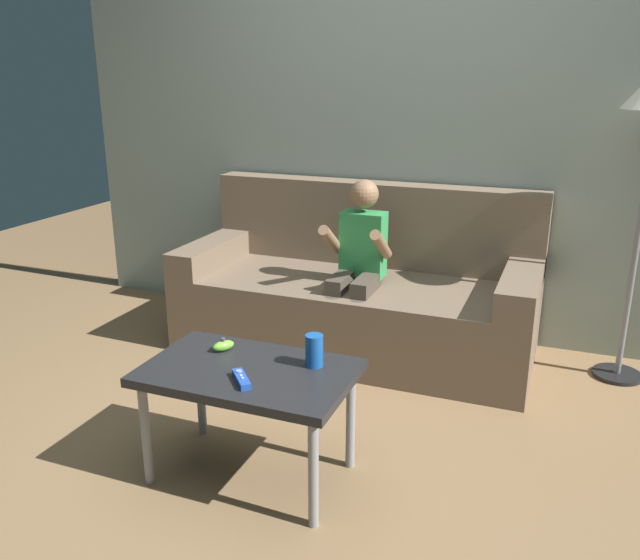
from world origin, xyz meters
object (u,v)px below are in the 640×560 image
object	(u,v)px
coffee_table	(249,381)
game_remote_blue_near_edge	(241,379)
nunchuk_lime	(223,346)
soda_can	(314,351)
person_seated_on_couch	(358,262)
couch	(359,295)

from	to	relation	value
coffee_table	game_remote_blue_near_edge	bearing A→B (deg)	-74.46
coffee_table	nunchuk_lime	xyz separation A→B (m)	(-0.16, 0.11, 0.07)
soda_can	person_seated_on_couch	bearing A→B (deg)	99.77
couch	soda_can	bearing A→B (deg)	-79.31
person_seated_on_couch	game_remote_blue_near_edge	bearing A→B (deg)	-90.36
couch	nunchuk_lime	size ratio (longest dim) A/B	19.14
game_remote_blue_near_edge	person_seated_on_couch	bearing A→B (deg)	89.64
couch	person_seated_on_couch	world-z (taller)	person_seated_on_couch
person_seated_on_couch	coffee_table	xyz separation A→B (m)	(-0.04, -1.15, -0.15)
couch	game_remote_blue_near_edge	distance (m)	1.45
person_seated_on_couch	nunchuk_lime	xyz separation A→B (m)	(-0.20, -1.04, -0.08)
nunchuk_lime	soda_can	distance (m)	0.38
game_remote_blue_near_edge	soda_can	distance (m)	0.29
person_seated_on_couch	couch	bearing A→B (deg)	105.78
person_seated_on_couch	nunchuk_lime	size ratio (longest dim) A/B	9.64
couch	game_remote_blue_near_edge	size ratio (longest dim) A/B	14.78
couch	game_remote_blue_near_edge	bearing A→B (deg)	-88.24
person_seated_on_couch	coffee_table	size ratio (longest dim) A/B	1.25
person_seated_on_couch	coffee_table	bearing A→B (deg)	-91.89
couch	soda_can	world-z (taller)	couch
person_seated_on_couch	soda_can	xyz separation A→B (m)	(0.18, -1.04, -0.04)
soda_can	couch	bearing A→B (deg)	100.69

